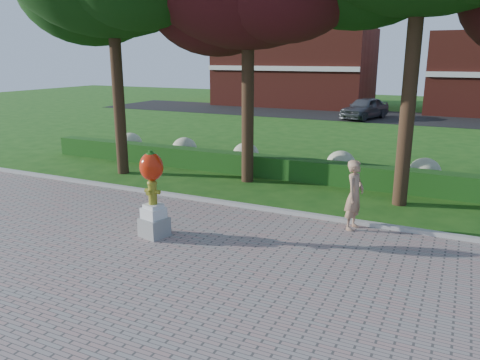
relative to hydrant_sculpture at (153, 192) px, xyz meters
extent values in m
plane|color=#1C4E13|center=(1.79, 0.14, -1.23)|extent=(100.00, 100.00, 0.00)
cube|color=gray|center=(1.79, -3.86, -1.21)|extent=(40.00, 14.00, 0.04)
cube|color=#ADADA5|center=(1.79, 3.14, -1.15)|extent=(40.00, 0.18, 0.15)
cube|color=#214E16|center=(1.79, 7.14, -0.83)|extent=(24.00, 0.70, 0.80)
ellipsoid|color=#B5B98E|center=(-7.21, 8.14, -0.68)|extent=(1.10, 1.10, 0.99)
ellipsoid|color=#B5B98E|center=(-4.21, 8.14, -0.68)|extent=(1.10, 1.10, 0.99)
ellipsoid|color=#B5B98E|center=(-1.21, 8.14, -0.68)|extent=(1.10, 1.10, 0.99)
ellipsoid|color=#B5B98E|center=(2.79, 8.14, -0.68)|extent=(1.10, 1.10, 0.99)
ellipsoid|color=#B5B98E|center=(5.79, 8.14, -0.68)|extent=(1.10, 1.10, 0.99)
cube|color=black|center=(1.79, 28.14, -1.22)|extent=(50.00, 8.00, 0.02)
cube|color=maroon|center=(-8.21, 34.14, 2.27)|extent=(14.00, 8.00, 7.00)
cylinder|color=black|center=(-5.21, 5.14, 2.13)|extent=(0.44, 0.44, 6.72)
cylinder|color=black|center=(-0.21, 6.14, 1.85)|extent=(0.44, 0.44, 6.16)
cylinder|color=black|center=(5.29, 5.64, 2.41)|extent=(0.44, 0.44, 7.28)
cube|color=gray|center=(0.00, 0.00, -0.94)|extent=(0.73, 0.73, 0.49)
cube|color=silver|center=(0.00, 0.00, -0.56)|extent=(0.59, 0.59, 0.27)
cube|color=silver|center=(0.00, 0.00, -0.37)|extent=(0.47, 0.47, 0.10)
cylinder|color=olive|center=(0.00, 0.00, -0.05)|extent=(0.22, 0.22, 0.55)
ellipsoid|color=olive|center=(0.00, 0.00, 0.22)|extent=(0.25, 0.25, 0.18)
cylinder|color=olive|center=(-0.16, 0.00, 0.01)|extent=(0.12, 0.11, 0.11)
cylinder|color=olive|center=(0.16, 0.00, 0.01)|extent=(0.12, 0.11, 0.11)
cylinder|color=olive|center=(0.00, -0.15, 0.01)|extent=(0.12, 0.12, 0.12)
cylinder|color=olive|center=(0.00, 0.00, 0.30)|extent=(0.08, 0.08, 0.05)
ellipsoid|color=red|center=(0.00, 0.00, 0.64)|extent=(0.61, 0.55, 0.71)
ellipsoid|color=red|center=(-0.18, 0.00, 0.62)|extent=(0.30, 0.30, 0.45)
ellipsoid|color=red|center=(0.18, 0.00, 0.62)|extent=(0.30, 0.30, 0.45)
cylinder|color=#1A5613|center=(0.00, 0.00, 0.99)|extent=(0.10, 0.10, 0.12)
ellipsoid|color=#1A5613|center=(0.00, 0.00, 0.97)|extent=(0.23, 0.23, 0.08)
imported|color=#A87D60|center=(4.46, 2.74, -0.25)|extent=(0.55, 0.75, 1.87)
imported|color=#44464C|center=(0.10, 26.19, -0.41)|extent=(3.27, 5.01, 1.59)
camera|label=1|loc=(6.85, -9.18, 3.28)|focal=35.00mm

